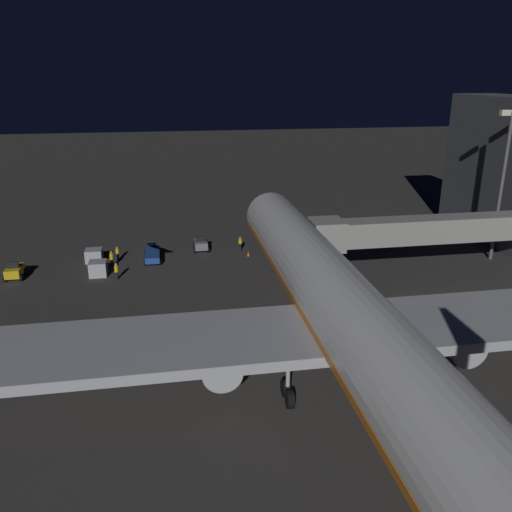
{
  "coord_description": "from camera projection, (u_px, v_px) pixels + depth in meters",
  "views": [
    {
      "loc": [
        11.27,
        39.52,
        20.59
      ],
      "look_at": [
        3.0,
        -8.41,
        3.5
      ],
      "focal_mm": 36.81,
      "sensor_mm": 36.0,
      "label": 1
    }
  ],
  "objects": [
    {
      "name": "traffic_cone_nose_starboard",
      "position": [
        248.0,
        254.0,
        62.05
      ],
      "size": [
        0.36,
        0.36,
        0.55
      ],
      "primitive_type": "cone",
      "color": "orange",
      "rests_on": "ground_plane"
    },
    {
      "name": "ground_plane",
      "position": [
        307.0,
        324.0,
        45.38
      ],
      "size": [
        320.0,
        320.0,
        0.0
      ],
      "primitive_type": "plane",
      "color": "#383533"
    },
    {
      "name": "ground_crew_by_tug",
      "position": [
        117.0,
        253.0,
        60.42
      ],
      "size": [
        0.4,
        0.4,
        1.69
      ],
      "color": "black",
      "rests_on": "ground_plane"
    },
    {
      "name": "baggage_tug_spare",
      "position": [
        15.0,
        271.0,
        55.21
      ],
      "size": [
        1.86,
        2.73,
        1.95
      ],
      "color": "yellow",
      "rests_on": "ground_plane"
    },
    {
      "name": "pushback_tug",
      "position": [
        201.0,
        245.0,
        63.74
      ],
      "size": [
        1.86,
        2.4,
        1.95
      ],
      "color": "slate",
      "rests_on": "ground_plane"
    },
    {
      "name": "belt_loader",
      "position": [
        152.0,
        253.0,
        60.43
      ],
      "size": [
        1.96,
        7.85,
        3.52
      ],
      "color": "#234C9E",
      "rests_on": "ground_plane"
    },
    {
      "name": "ground_crew_near_nose_gear",
      "position": [
        240.0,
        243.0,
        63.58
      ],
      "size": [
        0.4,
        0.4,
        1.79
      ],
      "color": "black",
      "rests_on": "ground_plane"
    },
    {
      "name": "baggage_container_near_belt",
      "position": [
        98.0,
        268.0,
        55.92
      ],
      "size": [
        1.81,
        1.82,
        1.58
      ],
      "primitive_type": "cube",
      "color": "#B7BABF",
      "rests_on": "ground_plane"
    },
    {
      "name": "jet_bridge",
      "position": [
        413.0,
        230.0,
        53.51
      ],
      "size": [
        25.14,
        3.4,
        6.84
      ],
      "color": "#9E9E99",
      "rests_on": "ground_plane"
    },
    {
      "name": "traffic_cone_nose_port",
      "position": [
        285.0,
        252.0,
        62.75
      ],
      "size": [
        0.36,
        0.36,
        0.55
      ],
      "primitive_type": "cone",
      "color": "orange",
      "rests_on": "ground_plane"
    },
    {
      "name": "airliner_at_gate",
      "position": [
        357.0,
        331.0,
        32.96
      ],
      "size": [
        48.19,
        62.1,
        18.24
      ],
      "color": "silver",
      "rests_on": "ground_plane"
    },
    {
      "name": "apron_floodlight_mast",
      "position": [
        503.0,
        175.0,
        57.94
      ],
      "size": [
        2.9,
        0.5,
        16.83
      ],
      "color": "#59595E",
      "rests_on": "ground_plane"
    },
    {
      "name": "ground_crew_under_port_wing",
      "position": [
        112.0,
        258.0,
        58.32
      ],
      "size": [
        0.4,
        0.4,
        1.86
      ],
      "color": "black",
      "rests_on": "ground_plane"
    },
    {
      "name": "ground_crew_marshaller_fwd",
      "position": [
        116.0,
        271.0,
        54.82
      ],
      "size": [
        0.4,
        0.4,
        1.79
      ],
      "color": "black",
      "rests_on": "ground_plane"
    },
    {
      "name": "baggage_container_mid_row",
      "position": [
        94.0,
        255.0,
        60.07
      ],
      "size": [
        1.85,
        1.81,
        1.46
      ],
      "primitive_type": "cube",
      "color": "#B7BABF",
      "rests_on": "ground_plane"
    }
  ]
}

